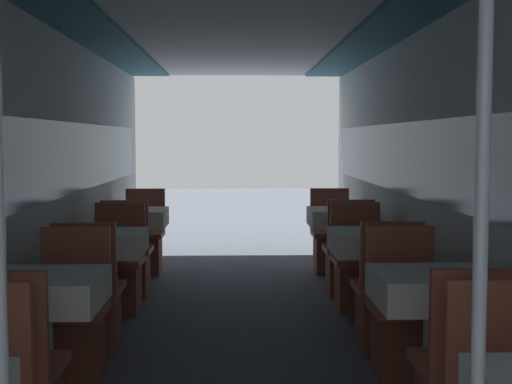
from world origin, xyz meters
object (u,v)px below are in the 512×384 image
(dining_table_left_2, at_px, (105,246))
(chair_left_far_2, at_px, (118,278))
(dining_table_left_1, at_px, (44,296))
(dining_table_right_3, at_px, (339,220))
(chair_left_near_3, at_px, (128,266))
(chair_left_far_1, at_px, (71,334))
(dining_table_right_2, at_px, (371,245))
(chair_right_far_1, at_px, (405,331))
(dining_table_right_1, at_px, (432,293))
(support_pole_right_0, at_px, (480,252))
(chair_right_far_3, at_px, (331,247))
(dining_table_left_3, at_px, (136,221))
(chair_right_near_3, at_px, (347,265))
(chair_right_far_2, at_px, (358,277))
(chair_left_near_2, at_px, (90,311))
(chair_left_far_3, at_px, (144,247))
(chair_right_near_2, at_px, (386,309))

(dining_table_left_2, bearing_deg, chair_left_far_2, 90.00)
(dining_table_left_1, height_order, dining_table_right_3, same)
(chair_left_far_2, distance_m, chair_left_near_3, 0.58)
(chair_left_far_1, relative_size, dining_table_right_2, 1.21)
(chair_left_near_3, bearing_deg, chair_right_far_1, -48.19)
(dining_table_right_1, bearing_deg, dining_table_left_2, 140.04)
(dining_table_left_2, height_order, chair_left_near_3, chair_left_near_3)
(dining_table_left_2, height_order, dining_table_right_1, same)
(support_pole_right_0, xyz_separation_m, chair_right_far_1, (0.34, 2.30, -0.86))
(dining_table_left_2, distance_m, dining_table_right_3, 2.68)
(chair_right_far_1, relative_size, chair_right_far_3, 1.00)
(dining_table_left_3, xyz_separation_m, chair_right_far_3, (2.06, 0.57, -0.36))
(chair_left_far_2, xyz_separation_m, dining_table_right_2, (2.06, -0.57, 0.36))
(chair_right_far_1, distance_m, dining_table_right_3, 2.89)
(chair_right_far_3, bearing_deg, chair_left_far_1, 59.17)
(chair_left_far_1, xyz_separation_m, chair_right_near_3, (2.06, 2.30, 0.00))
(chair_left_far_1, relative_size, chair_right_far_2, 1.00)
(dining_table_left_2, bearing_deg, dining_table_right_2, 0.00)
(dining_table_left_2, distance_m, chair_right_far_2, 2.16)
(dining_table_left_1, xyz_separation_m, support_pole_right_0, (1.71, -1.72, 0.50))
(chair_left_far_1, height_order, chair_left_near_2, same)
(chair_left_far_3, bearing_deg, chair_left_far_2, 90.00)
(dining_table_left_2, bearing_deg, chair_left_far_3, 90.00)
(chair_left_near_2, height_order, chair_left_far_3, same)
(chair_left_far_1, distance_m, chair_right_near_3, 3.08)
(chair_left_far_1, distance_m, chair_left_near_2, 0.58)
(dining_table_right_1, relative_size, dining_table_right_3, 1.00)
(dining_table_left_3, distance_m, support_pole_right_0, 5.46)
(chair_left_near_3, bearing_deg, support_pole_right_0, -69.57)
(dining_table_left_3, height_order, dining_table_right_1, same)
(chair_right_near_2, xyz_separation_m, chair_right_near_3, (0.00, 1.72, 0.00))
(chair_right_near_2, bearing_deg, dining_table_right_1, -90.00)
(dining_table_left_1, xyz_separation_m, chair_left_far_3, (0.00, 4.02, -0.36))
(dining_table_left_2, distance_m, chair_left_near_3, 1.20)
(dining_table_left_3, distance_m, chair_right_far_1, 3.55)
(dining_table_left_1, xyz_separation_m, chair_left_far_2, (0.00, 2.30, -0.36))
(chair_right_far_2, bearing_deg, chair_right_near_2, 90.00)
(dining_table_right_2, distance_m, chair_right_far_3, 2.32)
(chair_left_far_2, relative_size, dining_table_right_3, 1.21)
(dining_table_left_2, distance_m, dining_table_left_3, 1.72)
(dining_table_right_2, bearing_deg, support_pole_right_0, -95.71)
(chair_right_near_3, distance_m, chair_right_far_3, 1.15)
(support_pole_right_0, bearing_deg, dining_table_left_2, 116.42)
(dining_table_left_1, distance_m, chair_left_far_1, 0.68)
(dining_table_left_3, xyz_separation_m, chair_right_near_2, (2.06, -2.30, -0.36))
(dining_table_left_1, relative_size, chair_left_far_3, 0.83)
(chair_left_near_3, xyz_separation_m, dining_table_right_1, (2.06, -2.87, 0.36))
(chair_left_far_2, relative_size, chair_left_far_3, 1.00)
(chair_left_far_1, bearing_deg, chair_right_near_2, -164.35)
(dining_table_left_3, relative_size, dining_table_right_2, 1.00)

